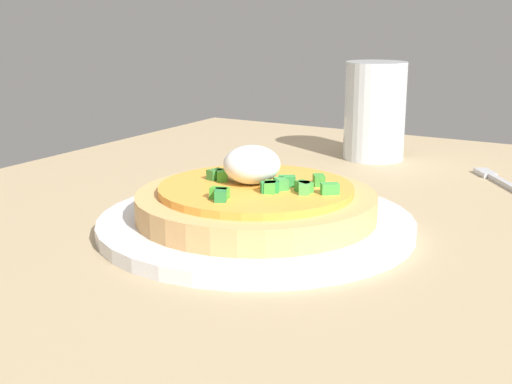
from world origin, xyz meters
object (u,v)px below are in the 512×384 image
object	(u,v)px
plate	(256,224)
pizza	(256,200)
fork	(498,180)
cup_near	(375,114)

from	to	relation	value
plate	pizza	xyz separation A→B (cm)	(-0.02, -0.03, 1.91)
fork	plate	bearing A→B (deg)	116.99
plate	pizza	bearing A→B (deg)	-130.96
cup_near	fork	size ratio (longest dim) A/B	1.12
plate	cup_near	size ratio (longest dim) A/B	2.23
plate	cup_near	bearing A→B (deg)	-176.58
cup_near	pizza	bearing A→B (deg)	3.37
pizza	fork	bearing A→B (deg)	152.36
pizza	fork	world-z (taller)	pizza
plate	pizza	distance (cm)	1.91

